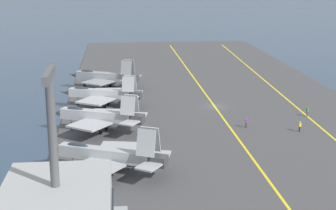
{
  "coord_description": "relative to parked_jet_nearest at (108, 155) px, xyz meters",
  "views": [
    {
      "loc": [
        -93.14,
        18.28,
        25.66
      ],
      "look_at": [
        -7.45,
        9.67,
        2.9
      ],
      "focal_mm": 55.0,
      "sensor_mm": 36.0,
      "label": 1
    }
  ],
  "objects": [
    {
      "name": "carrier_deck",
      "position": [
        30.88,
        -19.72,
        -2.58
      ],
      "size": [
        180.88,
        56.0,
        0.4
      ],
      "primitive_type": "cube",
      "color": "#424244",
      "rests_on": "ground"
    },
    {
      "name": "parked_jet_nearest",
      "position": [
        0.0,
        0.0,
        0.0
      ],
      "size": [
        13.66,
        16.64,
        6.48
      ],
      "color": "#9EA3A8",
      "rests_on": "carrier_deck"
    },
    {
      "name": "parked_jet_fourth",
      "position": [
        48.7,
        1.41,
        0.23
      ],
      "size": [
        12.91,
        16.42,
        6.56
      ],
      "color": "gray",
      "rests_on": "carrier_deck"
    },
    {
      "name": "ground_plane",
      "position": [
        30.88,
        -19.72,
        -2.78
      ],
      "size": [
        2000.0,
        2000.0,
        0.0
      ],
      "primitive_type": "plane",
      "color": "navy"
    },
    {
      "name": "crew_green_vest",
      "position": [
        22.61,
        -34.81,
        -1.41
      ],
      "size": [
        0.42,
        0.33,
        1.77
      ],
      "color": "#4C473D",
      "rests_on": "carrier_deck"
    },
    {
      "name": "crew_purple_vest",
      "position": [
        17.07,
        -22.35,
        -1.45
      ],
      "size": [
        0.26,
        0.38,
        1.68
      ],
      "color": "#383328",
      "rests_on": "carrier_deck"
    },
    {
      "name": "deck_stripe_foul_line",
      "position": [
        30.88,
        -35.12,
        -2.37
      ],
      "size": [
        162.72,
        5.65,
        0.01
      ],
      "primitive_type": "cube",
      "rotation": [
        0.0,
        0.0,
        -0.03
      ],
      "color": "yellow",
      "rests_on": "carrier_deck"
    },
    {
      "name": "deck_stripe_centerline",
      "position": [
        30.88,
        -19.72,
        -2.37
      ],
      "size": [
        162.8,
        0.36,
        0.01
      ],
      "primitive_type": "cube",
      "color": "yellow",
      "rests_on": "carrier_deck"
    },
    {
      "name": "parked_jet_second",
      "position": [
        17.12,
        1.75,
        0.31
      ],
      "size": [
        12.71,
        16.05,
        6.43
      ],
      "color": "#A8AAAF",
      "rests_on": "carrier_deck"
    },
    {
      "name": "crew_yellow_vest",
      "position": [
        14.04,
        -30.36,
        -1.42
      ],
      "size": [
        0.37,
        0.44,
        1.74
      ],
      "color": "#232328",
      "rests_on": "carrier_deck"
    },
    {
      "name": "parked_jet_third",
      "position": [
        32.68,
        1.51,
        0.22
      ],
      "size": [
        13.64,
        16.14,
        6.21
      ],
      "color": "#A8AAAF",
      "rests_on": "carrier_deck"
    }
  ]
}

